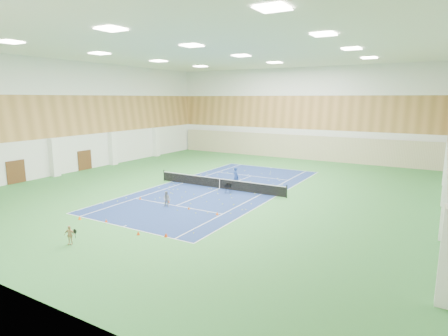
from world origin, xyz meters
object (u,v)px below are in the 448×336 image
Objects in this scene: coach at (236,177)px; child_court at (167,199)px; child_apron at (70,235)px; ball_cart at (228,189)px; tennis_net at (220,183)px.

child_court is (-1.29, -8.44, -0.31)m from coach.
coach is 8.55m from child_court.
child_court is 1.08× the size of child_apron.
coach reaches higher than child_apron.
child_apron reaches higher than ball_cart.
coach is (0.82, 1.54, 0.35)m from tennis_net.
tennis_net is 10.90× the size of child_court.
tennis_net is 15.46m from child_apron.
tennis_net is 1.87m from ball_cart.
child_court reaches higher than child_apron.
child_apron is at bearing 107.90° from coach.
tennis_net is at bearing 84.04° from coach.
child_apron is (0.05, -8.55, -0.04)m from child_court.
child_court is (-0.47, -6.90, 0.04)m from tennis_net.
coach reaches higher than tennis_net.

